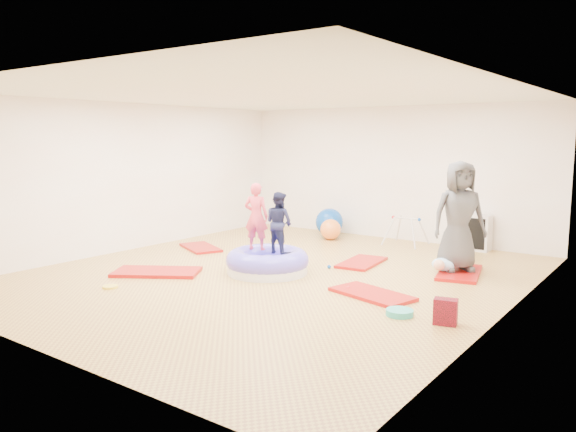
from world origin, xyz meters
The scene contains 19 objects.
room centered at (0.00, 0.00, 1.40)m, with size 7.01×8.01×2.81m.
gym_mat_front_left centered at (-1.57, -1.10, 0.03)m, with size 1.33×0.67×0.06m, color #B41607.
gym_mat_mid_left centered at (-2.45, 0.76, 0.02)m, with size 1.06×0.53×0.04m, color #B41607.
gym_mat_center_back centered at (0.73, 1.45, 0.02)m, with size 1.10×0.55×0.05m, color #B41607.
gym_mat_right centered at (1.80, -0.21, 0.02)m, with size 1.15×0.58×0.05m, color #B41607.
gym_mat_rear_right centered at (2.34, 1.71, 0.03)m, with size 1.21×0.61×0.05m, color #B41607.
inflatable_cushion centered at (-0.18, -0.02, 0.16)m, with size 1.33×1.33×0.42m.
child_pink centered at (-0.46, 0.06, 0.93)m, with size 0.40×0.26×1.10m, color #EF4454.
child_navy centered at (0.01, 0.05, 0.87)m, with size 0.47×0.37×0.98m, color #1B1E41.
adult_caregiver centered at (2.28, 1.77, 0.92)m, with size 0.85×0.55×1.74m, color #424245.
infant centered at (2.13, 1.51, 0.16)m, with size 0.37×0.37×0.22m.
ball_pit_balls centered at (-0.27, 0.43, 0.03)m, with size 3.11×1.53×0.06m.
exercise_ball_blue centered at (-1.21, 3.51, 0.30)m, with size 0.61×0.61×0.61m, color #0D49B5.
exercise_ball_orange centered at (-0.92, 3.09, 0.22)m, with size 0.44×0.44×0.44m, color orange.
infant_play_gym centered at (0.66, 3.39, 0.38)m, with size 0.75×0.71×0.57m.
cube_shelf centered at (1.84, 3.79, 0.34)m, with size 0.69×0.34×0.69m.
balance_disc centered at (2.47, -0.77, 0.04)m, with size 0.34×0.34×0.07m, color #2DB0A9.
backpack centered at (3.04, -0.77, 0.15)m, with size 0.27×0.16×0.31m, color #9C051D.
yellow_toy centered at (-1.45, -2.07, 0.02)m, with size 0.22×0.22×0.03m, color yellow.
Camera 1 is at (5.26, -6.91, 2.15)m, focal length 35.00 mm.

